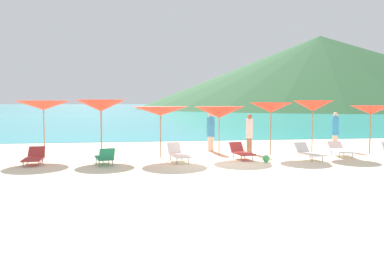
# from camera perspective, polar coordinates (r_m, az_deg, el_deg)

# --- Properties ---
(ground_plane) EXTENTS (50.00, 100.00, 0.30)m
(ground_plane) POSITION_cam_1_polar(r_m,az_deg,el_deg) (23.64, -0.30, -1.87)
(ground_plane) COLOR beige
(ocean_water) EXTENTS (650.00, 440.00, 0.02)m
(ocean_water) POSITION_cam_1_polar(r_m,az_deg,el_deg) (241.14, -7.10, 3.47)
(ocean_water) COLOR #2DADBC
(ocean_water) RESTS_ON ground_plane
(headland_hill) EXTENTS (135.05, 135.05, 26.77)m
(headland_hill) POSITION_cam_1_polar(r_m,az_deg,el_deg) (143.99, 19.35, 8.24)
(headland_hill) COLOR #2D5B33
(headland_hill) RESTS_ON ground_plane
(umbrella_0) EXTENTS (2.25, 2.25, 2.36)m
(umbrella_0) POSITION_cam_1_polar(r_m,az_deg,el_deg) (16.26, -22.32, 3.31)
(umbrella_0) COLOR #9E7F59
(umbrella_0) RESTS_ON ground_plane
(umbrella_1) EXTENTS (2.12, 2.12, 2.40)m
(umbrella_1) POSITION_cam_1_polar(r_m,az_deg,el_deg) (15.63, -14.12, 3.43)
(umbrella_1) COLOR #9E7F59
(umbrella_1) RESTS_ON ground_plane
(umbrella_2) EXTENTS (2.39, 2.39, 2.12)m
(umbrella_2) POSITION_cam_1_polar(r_m,az_deg,el_deg) (15.01, -4.97, 2.66)
(umbrella_2) COLOR #9E7F59
(umbrella_2) RESTS_ON ground_plane
(umbrella_3) EXTENTS (2.27, 2.27, 2.11)m
(umbrella_3) POSITION_cam_1_polar(r_m,az_deg,el_deg) (15.60, 4.29, 2.49)
(umbrella_3) COLOR #9E7F59
(umbrella_3) RESTS_ON ground_plane
(umbrella_4) EXTENTS (2.03, 2.03, 2.28)m
(umbrella_4) POSITION_cam_1_polar(r_m,az_deg,el_deg) (16.20, 12.31, 3.15)
(umbrella_4) COLOR #9E7F59
(umbrella_4) RESTS_ON ground_plane
(umbrella_5) EXTENTS (1.80, 1.80, 2.37)m
(umbrella_5) POSITION_cam_1_polar(r_m,az_deg,el_deg) (17.11, 18.45, 3.32)
(umbrella_5) COLOR #9E7F59
(umbrella_5) RESTS_ON ground_plane
(umbrella_6) EXTENTS (1.85, 1.85, 2.15)m
(umbrella_6) POSITION_cam_1_polar(r_m,az_deg,el_deg) (17.91, 26.29, 2.54)
(umbrella_6) COLOR #9E7F59
(umbrella_6) RESTS_ON ground_plane
(lounge_chair_0) EXTENTS (0.86, 1.43, 0.64)m
(lounge_chair_0) POSITION_cam_1_polar(r_m,az_deg,el_deg) (15.21, 17.88, -3.64)
(lounge_chair_0) COLOR white
(lounge_chair_0) RESTS_ON ground_plane
(lounge_chair_1) EXTENTS (0.85, 1.68, 0.55)m
(lounge_chair_1) POSITION_cam_1_polar(r_m,az_deg,el_deg) (16.75, 22.23, -3.14)
(lounge_chair_1) COLOR white
(lounge_chair_1) RESTS_ON ground_plane
(lounge_chair_2) EXTENTS (0.83, 1.59, 0.68)m
(lounge_chair_2) POSITION_cam_1_polar(r_m,az_deg,el_deg) (14.08, -2.19, -4.03)
(lounge_chair_2) COLOR white
(lounge_chair_2) RESTS_ON ground_plane
(lounge_chair_4) EXTENTS (0.74, 1.53, 0.58)m
(lounge_chair_4) POSITION_cam_1_polar(r_m,az_deg,el_deg) (14.71, -23.57, -4.18)
(lounge_chair_4) COLOR #A53333
(lounge_chair_4) RESTS_ON ground_plane
(lounge_chair_5) EXTENTS (0.89, 1.62, 0.70)m
(lounge_chair_5) POSITION_cam_1_polar(r_m,az_deg,el_deg) (13.59, -13.56, -4.44)
(lounge_chair_5) COLOR #268C66
(lounge_chair_5) RESTS_ON ground_plane
(lounge_chair_6) EXTENTS (0.79, 1.45, 0.63)m
(lounge_chair_6) POSITION_cam_1_polar(r_m,az_deg,el_deg) (14.79, 7.76, -3.71)
(lounge_chair_6) COLOR #A53333
(lounge_chair_6) RESTS_ON ground_plane
(beachgoer_0) EXTENTS (0.34, 0.34, 1.81)m
(beachgoer_0) POSITION_cam_1_polar(r_m,az_deg,el_deg) (18.95, 21.57, -0.24)
(beachgoer_0) COLOR beige
(beachgoer_0) RESTS_ON ground_plane
(beachgoer_1) EXTENTS (0.32, 0.32, 1.76)m
(beachgoer_1) POSITION_cam_1_polar(r_m,az_deg,el_deg) (16.56, 9.00, -0.67)
(beachgoer_1) COLOR #A3704C
(beachgoer_1) RESTS_ON ground_plane
(beachgoer_2) EXTENTS (0.37, 0.37, 1.81)m
(beachgoer_2) POSITION_cam_1_polar(r_m,az_deg,el_deg) (16.99, 2.95, -0.46)
(beachgoer_2) COLOR beige
(beachgoer_2) RESTS_ON ground_plane
(beach_ball) EXTENTS (0.28, 0.28, 0.28)m
(beach_ball) POSITION_cam_1_polar(r_m,az_deg,el_deg) (14.19, 11.55, -4.72)
(beach_ball) COLOR #3FB259
(beach_ball) RESTS_ON ground_plane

